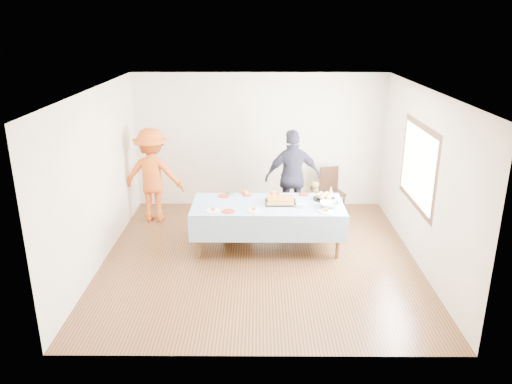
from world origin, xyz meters
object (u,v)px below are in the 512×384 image
adult_left (153,175)px  party_table (268,207)px  dining_chair (331,188)px  birthday_cake (281,201)px

adult_left → party_table: bearing=152.5°
party_table → dining_chair: 2.08m
adult_left → birthday_cake: bearing=155.6°
dining_chair → adult_left: bearing=167.4°
party_table → adult_left: bearing=150.5°
birthday_cake → dining_chair: size_ratio=0.55×
birthday_cake → dining_chair: bearing=56.0°
party_table → dining_chair: dining_chair is taller
party_table → adult_left: adult_left is taller
birthday_cake → adult_left: size_ratio=0.28×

